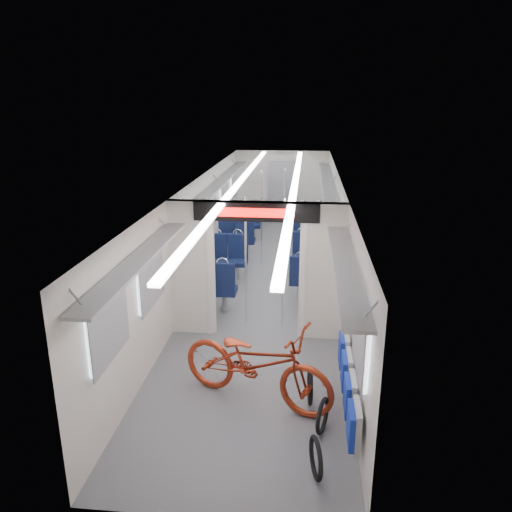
# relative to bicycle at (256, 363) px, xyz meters

# --- Properties ---
(carriage) EXTENTS (12.00, 12.02, 2.31)m
(carriage) POSITION_rel_bicycle_xyz_m (-0.20, 3.73, 0.93)
(carriage) COLOR #515456
(carriage) RESTS_ON ground
(bicycle) EXTENTS (2.29, 1.51, 1.14)m
(bicycle) POSITION_rel_bicycle_xyz_m (0.00, 0.00, 0.00)
(bicycle) COLOR maroon
(bicycle) RESTS_ON ground
(flip_bench) EXTENTS (0.12, 2.08, 0.48)m
(flip_bench) POSITION_rel_bicycle_xyz_m (1.16, -0.39, 0.01)
(flip_bench) COLOR gray
(flip_bench) RESTS_ON carriage
(bike_hoop_a) EXTENTS (0.15, 0.47, 0.47)m
(bike_hoop_a) POSITION_rel_bicycle_xyz_m (0.77, -1.33, -0.36)
(bike_hoop_a) COLOR black
(bike_hoop_a) RESTS_ON ground
(bike_hoop_b) EXTENTS (0.19, 0.45, 0.45)m
(bike_hoop_b) POSITION_rel_bicycle_xyz_m (0.86, -0.57, -0.37)
(bike_hoop_b) COLOR black
(bike_hoop_b) RESTS_ON ground
(bike_hoop_c) EXTENTS (0.08, 0.51, 0.51)m
(bike_hoop_c) POSITION_rel_bicycle_xyz_m (0.71, 0.04, -0.34)
(bike_hoop_c) COLOR black
(bike_hoop_c) RESTS_ON ground
(seat_bay_near_left) EXTENTS (0.92, 2.12, 1.11)m
(seat_bay_near_left) POSITION_rel_bicycle_xyz_m (-1.13, 3.75, -0.02)
(seat_bay_near_left) COLOR black
(seat_bay_near_left) RESTS_ON ground
(seat_bay_near_right) EXTENTS (0.88, 1.93, 1.06)m
(seat_bay_near_right) POSITION_rel_bicycle_xyz_m (0.74, 4.35, -0.05)
(seat_bay_near_right) COLOR black
(seat_bay_near_right) RESTS_ON ground
(seat_bay_far_left) EXTENTS (0.90, 2.01, 1.08)m
(seat_bay_far_left) POSITION_rel_bicycle_xyz_m (-1.13, 7.15, -0.04)
(seat_bay_far_left) COLOR black
(seat_bay_far_left) RESTS_ON ground
(seat_bay_far_right) EXTENTS (0.89, 2.00, 1.08)m
(seat_bay_far_right) POSITION_rel_bicycle_xyz_m (0.74, 7.39, -0.04)
(seat_bay_far_right) COLOR black
(seat_bay_far_right) RESTS_ON ground
(stanchion_near_left) EXTENTS (0.04, 0.04, 2.30)m
(stanchion_near_left) POSITION_rel_bicycle_xyz_m (-0.43, 2.41, 0.58)
(stanchion_near_left) COLOR silver
(stanchion_near_left) RESTS_ON ground
(stanchion_near_right) EXTENTS (0.04, 0.04, 2.30)m
(stanchion_near_right) POSITION_rel_bicycle_xyz_m (0.22, 2.31, 0.58)
(stanchion_near_right) COLOR silver
(stanchion_near_right) RESTS_ON ground
(stanchion_far_left) EXTENTS (0.04, 0.04, 2.30)m
(stanchion_far_left) POSITION_rel_bicycle_xyz_m (-0.45, 5.60, 0.58)
(stanchion_far_left) COLOR silver
(stanchion_far_left) RESTS_ON ground
(stanchion_far_right) EXTENTS (0.04, 0.04, 2.30)m
(stanchion_far_right) POSITION_rel_bicycle_xyz_m (0.06, 5.85, 0.58)
(stanchion_far_right) COLOR silver
(stanchion_far_right) RESTS_ON ground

